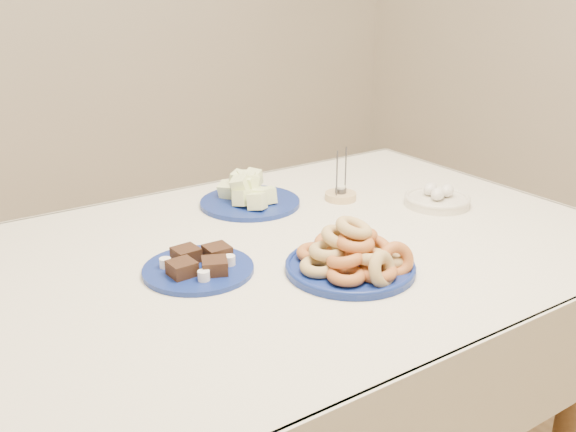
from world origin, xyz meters
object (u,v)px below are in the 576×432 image
object	(u,v)px
melon_plate	(249,195)
egg_bowl	(437,199)
donut_platter	(353,257)
brownie_plate	(199,266)
dining_table	(277,288)
candle_holder	(341,195)

from	to	relation	value
melon_plate	egg_bowl	bearing A→B (deg)	-34.54
donut_platter	melon_plate	distance (m)	0.50
melon_plate	donut_platter	bearing A→B (deg)	-93.99
brownie_plate	egg_bowl	bearing A→B (deg)	0.91
dining_table	candle_holder	distance (m)	0.42
dining_table	egg_bowl	world-z (taller)	egg_bowl
donut_platter	melon_plate	size ratio (longest dim) A/B	1.07
candle_holder	melon_plate	bearing A→B (deg)	155.58
brownie_plate	egg_bowl	distance (m)	0.76
donut_platter	egg_bowl	world-z (taller)	donut_platter
melon_plate	egg_bowl	xyz separation A→B (m)	(0.44, -0.30, -0.01)
dining_table	brownie_plate	bearing A→B (deg)	-177.28
brownie_plate	melon_plate	bearing A→B (deg)	44.76
donut_platter	egg_bowl	xyz separation A→B (m)	(0.47, 0.20, -0.01)
brownie_plate	donut_platter	bearing A→B (deg)	-33.85
donut_platter	candle_holder	bearing A→B (deg)	54.72
melon_plate	brownie_plate	world-z (taller)	melon_plate
melon_plate	candle_holder	size ratio (longest dim) A/B	2.06
melon_plate	candle_holder	bearing A→B (deg)	-24.42
candle_holder	donut_platter	bearing A→B (deg)	-125.28
candle_holder	egg_bowl	bearing A→B (deg)	-44.38
melon_plate	dining_table	bearing A→B (deg)	-109.33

